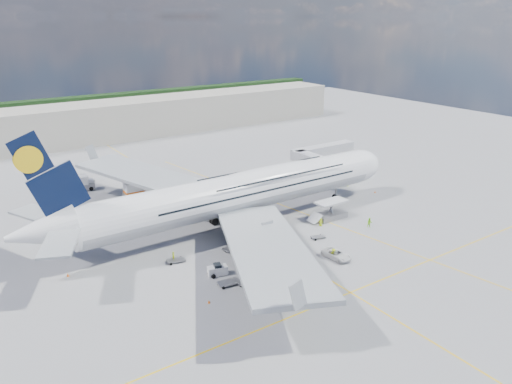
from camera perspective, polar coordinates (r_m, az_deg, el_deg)
ground at (r=88.94m, az=1.63°, el=-5.95°), size 300.00×300.00×0.00m
taxi_line_main at (r=88.94m, az=1.63°, el=-5.95°), size 0.25×220.00×0.01m
taxi_line_cross at (r=75.60m, az=10.74°, el=-11.21°), size 120.00×0.25×0.01m
taxi_line_diag at (r=104.08m, az=4.64°, el=-2.12°), size 14.16×99.06×0.01m
airliner at (r=94.11m, az=-1.77°, el=0.03°), size 77.26×79.15×23.71m
jet_bridge at (r=119.62m, az=7.36°, el=4.11°), size 18.80×12.10×8.50m
cargo_loader at (r=100.40m, az=8.46°, el=-2.33°), size 8.53×3.20×3.67m
terminal at (r=169.82m, az=-17.69°, el=7.61°), size 180.00×16.00×12.00m
tree_line at (r=225.35m, az=-11.34°, el=10.34°), size 160.00×6.00×8.00m
dolly_row_a at (r=76.20m, az=-3.14°, el=-10.28°), size 3.50×2.18×0.48m
dolly_row_b at (r=76.68m, az=-1.13°, el=-10.04°), size 3.60×2.28×0.49m
dolly_row_c at (r=86.73m, az=-2.92°, el=-6.42°), size 3.19×2.21×0.43m
dolly_back at (r=83.59m, az=-9.13°, el=-7.71°), size 3.20×2.27×0.42m
dolly_nose_far at (r=91.57m, az=7.10°, el=-5.12°), size 2.88×2.17×0.38m
dolly_nose_near at (r=89.98m, az=-0.33°, el=-5.42°), size 2.87×1.84×0.39m
baggage_tug at (r=78.71m, az=-4.42°, el=-8.89°), size 3.30×2.15×1.90m
catering_truck_inner at (r=111.20m, az=-13.03°, el=0.05°), size 7.78×3.26×4.58m
catering_truck_outer at (r=122.03m, az=-19.31°, el=0.90°), size 6.10×3.14×3.47m
service_van at (r=84.56m, az=9.15°, el=-7.07°), size 2.98×5.51×1.47m
crew_nose at (r=120.16m, az=10.48°, el=1.09°), size 0.82×0.65×1.97m
crew_loader at (r=97.57m, az=12.85°, el=-3.45°), size 1.22×1.17×1.99m
crew_wing at (r=83.63m, az=-9.42°, el=-7.29°), size 0.68×1.10×1.75m
crew_van at (r=96.67m, az=7.42°, el=-3.45°), size 0.85×0.93×1.60m
crew_tug at (r=84.21m, az=8.83°, el=-7.01°), size 1.38×1.06×1.89m
cone_nose at (r=117.25m, az=13.45°, el=0.03°), size 0.39×0.39×0.50m
cone_wing_left_inner at (r=104.97m, az=-10.07°, el=-2.03°), size 0.42×0.42×0.53m
cone_wing_left_outer at (r=111.45m, az=-11.34°, el=-0.81°), size 0.46×0.46×0.59m
cone_wing_right_inner at (r=84.79m, az=0.03°, el=-7.09°), size 0.41×0.41×0.52m
cone_wing_right_outer at (r=72.08m, az=-5.40°, el=-12.36°), size 0.39×0.39×0.49m
cone_tail at (r=83.64m, az=-20.71°, el=-8.84°), size 0.43×0.43×0.55m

